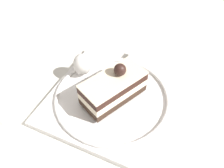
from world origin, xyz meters
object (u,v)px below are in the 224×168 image
(fork, at_px, (124,64))
(dessert_plate, at_px, (112,98))
(whipped_cream_dollop, at_px, (83,64))
(cake_slice, at_px, (114,87))

(fork, bearing_deg, dessert_plate, -77.82)
(dessert_plate, xyz_separation_m, fork, (-0.02, 0.09, 0.01))
(dessert_plate, xyz_separation_m, whipped_cream_dollop, (-0.08, 0.02, 0.03))
(whipped_cream_dollop, distance_m, fork, 0.09)
(dessert_plate, height_order, cake_slice, cake_slice)
(dessert_plate, distance_m, fork, 0.09)
(cake_slice, height_order, whipped_cream_dollop, cake_slice)
(cake_slice, relative_size, fork, 1.18)
(dessert_plate, xyz_separation_m, cake_slice, (0.00, -0.00, 0.03))
(dessert_plate, bearing_deg, cake_slice, -19.39)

